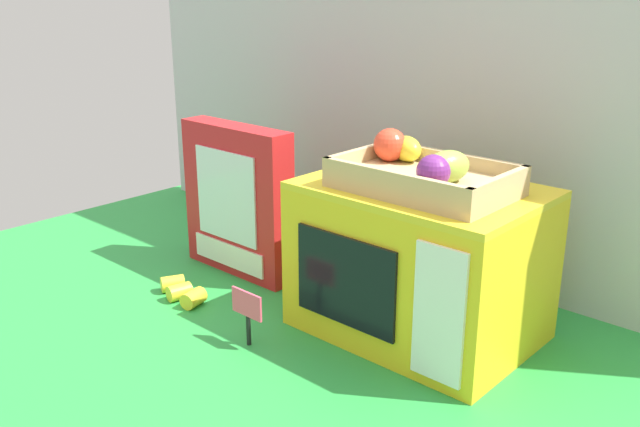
{
  "coord_description": "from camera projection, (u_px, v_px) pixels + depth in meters",
  "views": [
    {
      "loc": [
        0.84,
        -0.95,
        0.59
      ],
      "look_at": [
        -0.0,
        -0.02,
        0.17
      ],
      "focal_mm": 38.95,
      "sensor_mm": 36.0,
      "label": 1
    }
  ],
  "objects": [
    {
      "name": "cookie_set_box",
      "position": [
        237.0,
        200.0,
        1.45
      ],
      "size": [
        0.28,
        0.06,
        0.32
      ],
      "color": "red",
      "rests_on": "ground"
    },
    {
      "name": "display_back_panel",
      "position": [
        412.0,
        80.0,
        1.45
      ],
      "size": [
        1.61,
        0.03,
        0.79
      ],
      "primitive_type": "cube",
      "color": "#B7BABF",
      "rests_on": "ground"
    },
    {
      "name": "price_sign",
      "position": [
        247.0,
        310.0,
        1.17
      ],
      "size": [
        0.07,
        0.01,
        0.1
      ],
      "color": "black",
      "rests_on": "ground"
    },
    {
      "name": "loose_toy_banana",
      "position": [
        182.0,
        291.0,
        1.36
      ],
      "size": [
        0.13,
        0.07,
        0.03
      ],
      "color": "yellow",
      "rests_on": "ground"
    },
    {
      "name": "toy_microwave",
      "position": [
        419.0,
        261.0,
        1.2
      ],
      "size": [
        0.39,
        0.29,
        0.27
      ],
      "color": "yellow",
      "rests_on": "ground"
    },
    {
      "name": "food_groups_crate",
      "position": [
        422.0,
        174.0,
        1.13
      ],
      "size": [
        0.28,
        0.19,
        0.08
      ],
      "color": "tan",
      "rests_on": "toy_microwave"
    },
    {
      "name": "ground_plane",
      "position": [
        327.0,
        294.0,
        1.39
      ],
      "size": [
        1.7,
        1.7,
        0.0
      ],
      "primitive_type": "plane",
      "color": "green",
      "rests_on": "ground"
    }
  ]
}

